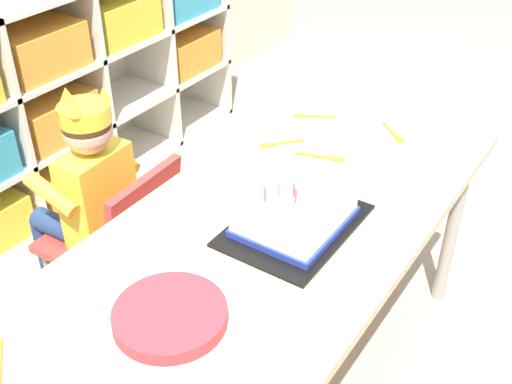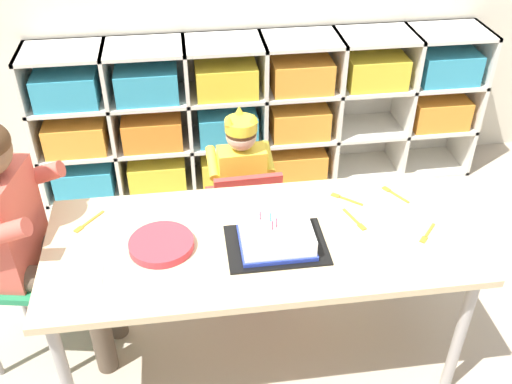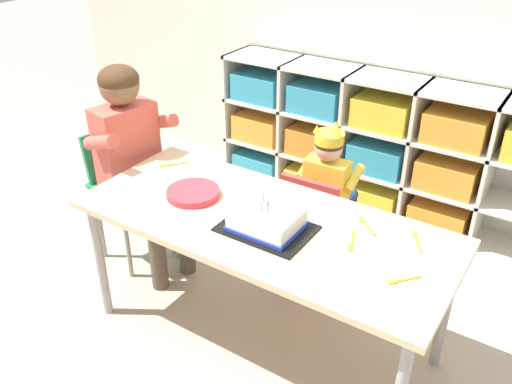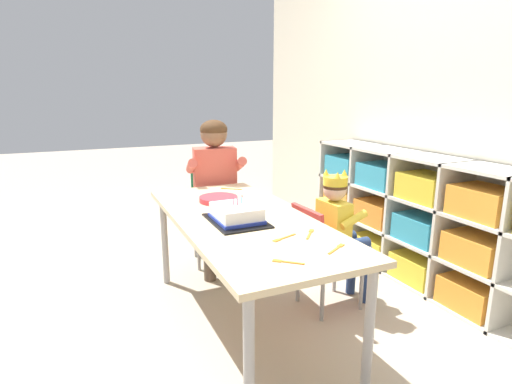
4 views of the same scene
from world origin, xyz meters
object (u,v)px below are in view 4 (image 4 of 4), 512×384
Objects in this scene: adult_helper_seated at (216,178)px; classroom_chair_adult_side at (215,202)px; fork_near_cake_tray at (337,248)px; fork_near_child_seat at (230,189)px; paper_plate_stack at (219,199)px; fork_at_table_front_edge at (286,262)px; classroom_chair_blue at (323,248)px; birthday_cake_on_tray at (236,215)px; fork_by_napkin at (310,233)px; fork_beside_plate_stack at (283,238)px; activity_table at (242,228)px; child_with_crown at (339,222)px.

classroom_chair_adult_side is at bearing 90.00° from adult_helper_seated.
fork_near_cake_tray and fork_near_child_seat have the same top height.
paper_plate_stack is 0.95m from fork_at_table_front_edge.
classroom_chair_blue is 0.59× the size of adult_helper_seated.
fork_near_child_seat is at bearing -73.71° from adult_helper_seated.
adult_helper_seated reaches higher than birthday_cake_on_tray.
adult_helper_seated is 9.58× the size of fork_by_napkin.
fork_beside_plate_stack is at bearing -84.07° from adult_helper_seated.
paper_plate_stack is at bearing 53.15° from classroom_chair_blue.
classroom_chair_adult_side is 2.03× the size of birthday_cake_on_tray.
classroom_chair_blue is at bearing -59.81° from classroom_chair_adult_side.
classroom_chair_adult_side is at bearing 65.84° from fork_beside_plate_stack.
activity_table is 0.12m from birthday_cake_on_tray.
classroom_chair_adult_side is 0.66× the size of adult_helper_seated.
child_with_crown reaches higher than fork_near_cake_tray.
classroom_chair_adult_side reaches higher than fork_near_cake_tray.
fork_near_cake_tray is 1.10× the size of fork_by_napkin.
fork_at_table_front_edge is (1.55, -0.23, 0.18)m from classroom_chair_adult_side.
birthday_cake_on_tray reaches higher than paper_plate_stack.
fork_near_child_seat is (-0.62, 0.17, 0.06)m from activity_table.
fork_near_child_seat is at bearing -79.21° from classroom_chair_adult_side.
birthday_cake_on_tray is 0.71m from fork_near_child_seat.
fork_near_cake_tray is (1.51, 0.02, 0.18)m from classroom_chair_adult_side.
classroom_chair_adult_side reaches higher than fork_by_napkin.
child_with_crown is 0.68m from birthday_cake_on_tray.
classroom_chair_adult_side is at bearing 169.99° from activity_table.
adult_helper_seated is at bearing -90.00° from classroom_chair_adult_side.
fork_near_child_seat is at bearing 164.81° from activity_table.
fork_near_cake_tray is at bearing -77.44° from adult_helper_seated.
fork_near_child_seat is (-0.62, -0.34, 0.25)m from classroom_chair_blue.
activity_table is 0.62m from child_with_crown.
paper_plate_stack reaches higher than activity_table.
classroom_chair_adult_side is 0.65m from paper_plate_stack.
activity_table is at bearing -112.03° from fork_by_napkin.
adult_helper_seated reaches higher than fork_beside_plate_stack.
adult_helper_seated is (-0.84, 0.15, 0.09)m from activity_table.
fork_near_cake_tray is 1.01× the size of fork_near_child_seat.
fork_near_cake_tray is (1.40, 0.04, -0.04)m from adult_helper_seated.
activity_table is at bearing 124.88° from fork_at_table_front_edge.
adult_helper_seated is at bearing 26.82° from child_with_crown.
paper_plate_stack is (-0.35, -0.51, 0.27)m from classroom_chair_blue.
classroom_chair_blue is 0.86m from fork_at_table_front_edge.
activity_table is 0.54m from classroom_chair_blue.
child_with_crown is 6.13× the size of fork_beside_plate_stack.
fork_at_table_front_edge is at bearing -87.71° from adult_helper_seated.
fork_by_napkin is (-0.24, 0.25, 0.00)m from fork_at_table_front_edge.
child_with_crown is at bearing 82.65° from fork_at_table_front_edge.
activity_table is at bearing -100.88° from fork_near_cake_tray.
adult_helper_seated is 8.80× the size of fork_near_child_seat.
fork_near_cake_tray and fork_by_napkin have the same top height.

